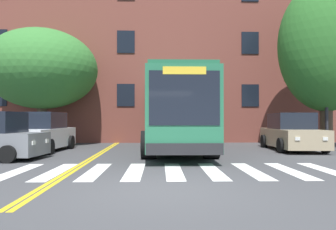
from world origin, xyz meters
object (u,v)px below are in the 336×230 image
(city_bus, at_px, (175,112))
(car_white_near_lane, at_px, (41,134))
(street_tree_curbside_small, at_px, (42,69))
(street_tree_curbside_large, at_px, (326,46))
(car_tan_far_lane, at_px, (292,133))
(car_red_behind_bus, at_px, (182,128))

(city_bus, xyz_separation_m, car_white_near_lane, (-6.17, -0.49, -0.99))
(street_tree_curbside_small, bearing_deg, street_tree_curbside_large, -7.36)
(car_tan_far_lane, height_order, car_red_behind_bus, car_tan_far_lane)
(car_white_near_lane, xyz_separation_m, car_tan_far_lane, (11.73, 0.25, -0.01))
(city_bus, relative_size, car_tan_far_lane, 2.40)
(car_red_behind_bus, relative_size, street_tree_curbside_large, 0.44)
(street_tree_curbside_large, bearing_deg, car_white_near_lane, -173.81)
(car_white_near_lane, distance_m, car_tan_far_lane, 11.73)
(car_white_near_lane, distance_m, street_tree_curbside_small, 5.06)
(car_tan_far_lane, height_order, street_tree_curbside_small, street_tree_curbside_small)
(car_red_behind_bus, xyz_separation_m, street_tree_curbside_large, (6.71, -9.57, 4.51))
(car_tan_far_lane, xyz_separation_m, car_red_behind_bus, (-4.33, 10.85, -0.03))
(car_white_near_lane, bearing_deg, street_tree_curbside_small, 108.27)
(street_tree_curbside_large, bearing_deg, car_red_behind_bus, 125.06)
(city_bus, bearing_deg, street_tree_curbside_large, 7.45)
(car_white_near_lane, xyz_separation_m, street_tree_curbside_large, (14.11, 1.53, 4.47))
(car_tan_far_lane, bearing_deg, car_red_behind_bus, 111.78)
(car_tan_far_lane, xyz_separation_m, street_tree_curbside_small, (-12.88, 3.25, 3.47))
(car_red_behind_bus, relative_size, street_tree_curbside_small, 0.49)
(city_bus, xyz_separation_m, street_tree_curbside_small, (-7.33, 3.01, 2.48))
(city_bus, height_order, car_tan_far_lane, city_bus)
(street_tree_curbside_large, bearing_deg, street_tree_curbside_small, 172.64)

